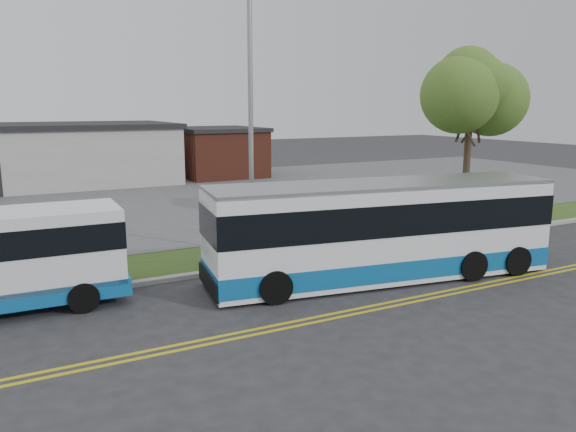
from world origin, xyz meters
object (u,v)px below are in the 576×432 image
streetlight_near (252,115)px  transit_bus (381,230)px  tree_east (471,91)px  shuttle_bus (10,258)px

streetlight_near → transit_bus: (2.51, -4.53, -3.63)m
tree_east → transit_bus: 10.79m
transit_bus → streetlight_near: bearing=127.7°
tree_east → streetlight_near: (-11.00, -0.27, -0.97)m
tree_east → shuttle_bus: size_ratio=1.14×
tree_east → streetlight_near: streetlight_near is taller
streetlight_near → shuttle_bus: streetlight_near is taller
transit_bus → tree_east: bearing=38.2°
tree_east → transit_bus: (-8.49, -4.80, -4.60)m
streetlight_near → transit_bus: size_ratio=0.81×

